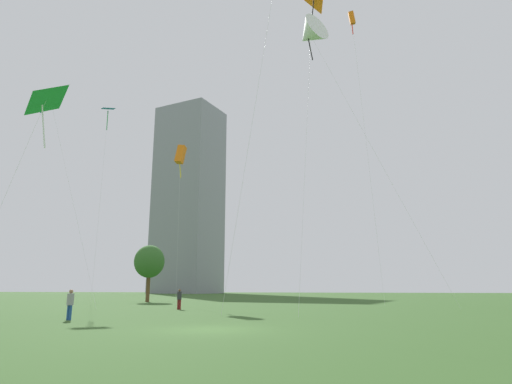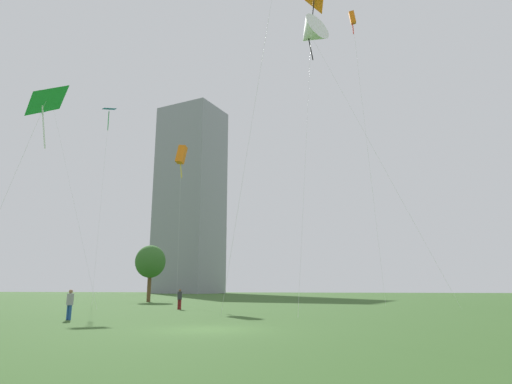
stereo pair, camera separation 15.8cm
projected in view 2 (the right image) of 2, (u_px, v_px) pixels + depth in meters
ground at (210, 330)px, 17.82m from camera, size 280.00×280.00×0.00m
person_standing_0 at (180, 298)px, 34.41m from camera, size 0.36×0.36×1.61m
person_standing_1 at (70, 302)px, 23.29m from camera, size 0.36×0.36×1.61m
kite_flying_0 at (310, 34)px, 40.97m from camera, size 13.46×4.10×27.18m
kite_flying_1 at (109, 111)px, 54.01m from camera, size 3.77×6.16×24.19m
kite_flying_2 at (181, 155)px, 50.05m from camera, size 1.80×3.31×18.07m
kite_flying_4 at (46, 102)px, 29.33m from camera, size 3.89×3.25×15.03m
kite_flying_7 at (52, 104)px, 44.97m from camera, size 10.72×4.96×21.41m
kite_flying_8 at (353, 20)px, 45.32m from camera, size 2.23×4.26×30.37m
park_tree_1 at (150, 262)px, 53.14m from camera, size 3.71×3.71×6.88m
distant_highrise_0 at (190, 198)px, 137.59m from camera, size 21.66×19.68×59.62m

